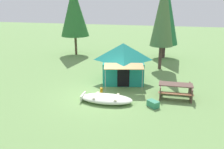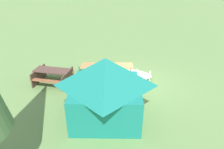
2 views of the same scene
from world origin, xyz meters
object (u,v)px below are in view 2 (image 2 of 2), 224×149
at_px(canvas_cabin_tent, 106,88).
at_px(fuel_can, 134,87).
at_px(beached_rowboat, 126,74).
at_px(cooler_box, 84,70).
at_px(picnic_table, 53,75).

relative_size(canvas_cabin_tent, fuel_can, 13.17).
distance_m(beached_rowboat, fuel_can, 1.34).
height_order(canvas_cabin_tent, cooler_box, canvas_cabin_tent).
bearing_deg(fuel_can, canvas_cabin_tent, 71.62).
bearing_deg(cooler_box, fuel_can, 159.60).
height_order(beached_rowboat, canvas_cabin_tent, canvas_cabin_tent).
height_order(picnic_table, cooler_box, picnic_table).
xyz_separation_m(canvas_cabin_tent, picnic_table, (3.43, -2.04, -0.85)).
xyz_separation_m(beached_rowboat, picnic_table, (3.63, 1.58, 0.29)).
height_order(cooler_box, fuel_can, cooler_box).
xyz_separation_m(picnic_table, fuel_can, (-4.24, -0.39, -0.34)).
bearing_deg(canvas_cabin_tent, fuel_can, -108.38).
relative_size(picnic_table, cooler_box, 3.17).
bearing_deg(beached_rowboat, cooler_box, 0.53).
bearing_deg(picnic_table, cooler_box, -125.64).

